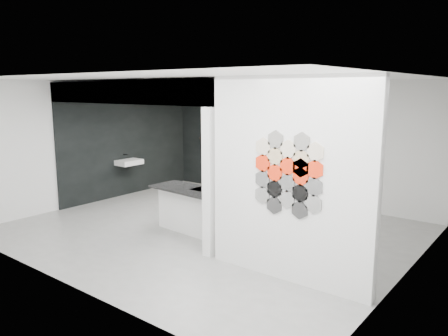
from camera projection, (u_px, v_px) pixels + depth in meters
floor at (210, 230)px, 8.25m from camera, size 7.00×6.00×0.01m
partition_panel at (289, 181)px, 5.87m from camera, size 2.45×0.15×2.80m
bay_clad_back at (245, 146)px, 11.13m from camera, size 4.40×0.04×2.35m
bay_clad_left at (129, 147)px, 10.91m from camera, size 0.04×4.00×2.35m
bulkhead at (193, 92)px, 9.35m from camera, size 4.40×4.00×0.40m
corner_column at (209, 183)px, 6.76m from camera, size 0.16×0.16×2.35m
fascia_beam at (121, 93)px, 7.86m from camera, size 4.40×0.16×0.40m
wall_basin at (129, 162)px, 10.68m from camera, size 0.40×0.60×0.12m
display_shelf at (246, 142)px, 10.96m from camera, size 3.00×0.15×0.04m
kitchen_island at (193, 209)px, 8.09m from camera, size 1.61×0.80×1.26m
stockpot at (212, 135)px, 11.61m from camera, size 0.29×0.29×0.19m
kettle at (278, 141)px, 10.38m from camera, size 0.20×0.20×0.13m
glass_bowl at (294, 143)px, 10.13m from camera, size 0.17×0.17×0.11m
glass_vase at (294, 143)px, 10.13m from camera, size 0.11×0.11×0.12m
bottle_dark at (235, 137)px, 11.16m from camera, size 0.07×0.07×0.18m
utensil_cup at (225, 138)px, 11.36m from camera, size 0.09×0.09×0.10m
hex_tile_cluster at (288, 174)px, 5.77m from camera, size 1.04×0.02×1.16m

